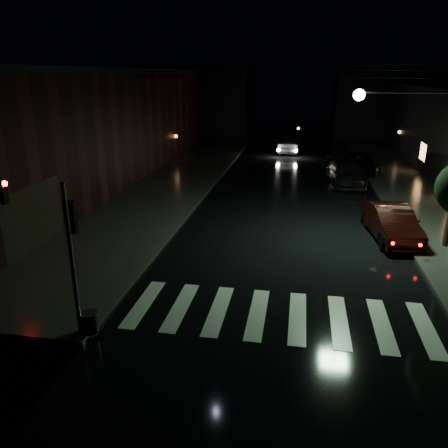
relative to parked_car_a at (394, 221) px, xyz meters
The scene contains 15 objects.
ground 11.03m from the parked_car_a, 133.67° to the right, with size 120.00×120.00×0.00m, color black.
sidewalk_left 13.99m from the parked_car_a, 154.39° to the left, with size 6.00×44.00×0.15m, color #282826.
sidewalk_right 6.54m from the parked_car_a, 68.33° to the left, with size 4.00×44.00×0.15m, color #282826.
building_left 21.36m from the parked_car_a, 157.70° to the left, with size 10.00×36.00×7.00m, color black.
building_far_left 41.14m from the parked_car_a, 115.42° to the left, with size 14.00×10.00×8.00m, color black.
building_far_right 37.69m from the parked_car_a, 80.20° to the left, with size 14.00×10.00×7.00m, color black.
crosswalk 8.80m from the parked_car_a, 121.66° to the right, with size 9.00×3.00×0.01m, color beige.
signal_pole_corner 13.57m from the parked_car_a, 135.97° to the right, with size 0.68×0.61×4.20m.
signal_red_facade 15.60m from the parked_car_a, 157.29° to the right, with size 0.54×0.28×0.85m.
utility_pole 4.14m from the parked_car_a, 37.98° to the right, with size 4.92×0.44×8.00m.
parked_car_a is the anchor object (origin of this frame).
parked_car_b 0.14m from the parked_car_a, 147.03° to the right, with size 1.55×4.45×1.47m, color black.
parked_car_c 10.08m from the parked_car_a, 96.85° to the left, with size 2.03×4.99×1.45m, color black.
parked_car_d 13.64m from the parked_car_a, 90.00° to the left, with size 2.40×5.21×1.45m, color black.
oncoming_car 22.21m from the parked_car_a, 103.76° to the left, with size 1.72×4.94×1.63m, color black.
Camera 1 is at (3.41, -11.08, 6.87)m, focal length 35.00 mm.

